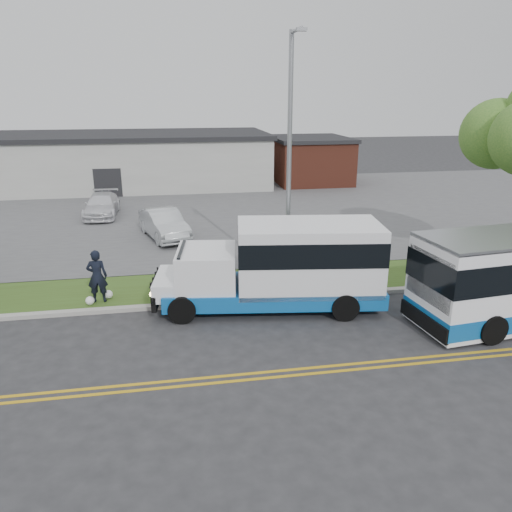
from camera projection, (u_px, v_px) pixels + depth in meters
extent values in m
plane|color=#28282B|center=(222.00, 317.00, 17.46)|extent=(140.00, 140.00, 0.00)
cube|color=gold|center=(237.00, 375.00, 13.86)|extent=(70.00, 0.12, 0.01)
cube|color=gold|center=(238.00, 381.00, 13.57)|extent=(70.00, 0.12, 0.01)
cube|color=#9E9B93|center=(218.00, 302.00, 18.47)|extent=(80.00, 0.30, 0.15)
cube|color=#364D19|center=(214.00, 285.00, 20.16)|extent=(80.00, 3.30, 0.10)
cube|color=#4C4C4F|center=(194.00, 209.00, 33.35)|extent=(80.00, 25.00, 0.10)
cube|color=#9E9E99|center=(113.00, 162.00, 41.12)|extent=(25.00, 10.00, 4.00)
cube|color=black|center=(111.00, 135.00, 40.44)|extent=(25.40, 10.40, 0.35)
cube|color=black|center=(108.00, 183.00, 36.76)|extent=(2.00, 0.15, 2.20)
cube|color=brown|center=(310.00, 162.00, 42.96)|extent=(6.00, 7.00, 3.60)
cube|color=black|center=(310.00, 139.00, 42.35)|extent=(6.30, 7.30, 0.30)
cylinder|color=gray|center=(289.00, 165.00, 19.06)|extent=(0.18, 0.18, 9.50)
cylinder|color=gray|center=(297.00, 30.00, 16.96)|extent=(0.12, 1.40, 0.12)
cube|color=gray|center=(302.00, 29.00, 16.37)|extent=(0.35, 0.18, 0.12)
cube|color=#0E559E|center=(273.00, 291.00, 18.11)|extent=(8.01, 3.63, 0.57)
cube|color=white|center=(309.00, 256.00, 17.74)|extent=(5.31, 3.26, 2.39)
cube|color=black|center=(309.00, 245.00, 17.62)|extent=(5.33, 3.31, 0.85)
cube|color=white|center=(207.00, 268.00, 17.73)|extent=(2.36, 2.70, 1.36)
cube|color=black|center=(182.00, 262.00, 17.63)|extent=(0.40, 2.15, 1.02)
cube|color=white|center=(172.00, 283.00, 17.86)|extent=(1.44, 2.46, 0.62)
cube|color=black|center=(158.00, 292.00, 17.95)|extent=(0.48, 2.33, 0.57)
sphere|color=#FFD88C|center=(153.00, 294.00, 17.05)|extent=(0.26, 0.26, 0.23)
sphere|color=#FFD88C|center=(160.00, 277.00, 18.67)|extent=(0.26, 0.26, 0.23)
cylinder|color=black|center=(182.00, 310.00, 16.87)|extent=(0.99, 0.44, 0.95)
cylinder|color=black|center=(189.00, 283.00, 19.20)|extent=(0.99, 0.44, 0.95)
cylinder|color=black|center=(345.00, 307.00, 17.08)|extent=(0.99, 0.44, 0.95)
cylinder|color=black|center=(332.00, 281.00, 19.41)|extent=(0.99, 0.44, 0.95)
cube|color=black|center=(430.00, 278.00, 15.69)|extent=(0.34, 2.32, 1.62)
cube|color=black|center=(424.00, 320.00, 16.13)|extent=(0.38, 2.52, 0.50)
cylinder|color=black|center=(492.00, 329.00, 15.46)|extent=(1.00, 0.42, 0.97)
cylinder|color=black|center=(444.00, 300.00, 17.64)|extent=(1.00, 0.42, 0.97)
imported|color=black|center=(97.00, 276.00, 18.18)|extent=(0.75, 0.51, 2.00)
imported|color=silver|center=(164.00, 224.00, 26.39)|extent=(2.88, 4.91, 1.53)
imported|color=silver|center=(102.00, 205.00, 31.16)|extent=(1.98, 4.73, 1.36)
sphere|color=white|center=(90.00, 301.00, 18.16)|extent=(0.32, 0.32, 0.32)
sphere|color=white|center=(108.00, 294.00, 18.73)|extent=(0.32, 0.32, 0.32)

